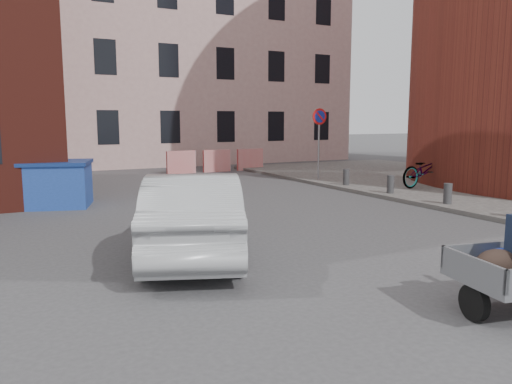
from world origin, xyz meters
TOP-DOWN VIEW (x-y plane):
  - ground at (0.00, 0.00)m, footprint 120.00×120.00m
  - building_pink at (6.00, 22.00)m, footprint 16.00×8.00m
  - no_parking_sign at (6.00, 9.48)m, footprint 0.60×0.09m
  - bollards at (6.00, 3.40)m, footprint 0.22×9.02m
  - barriers at (4.20, 15.00)m, footprint 4.70×0.18m
  - dumpster at (-3.84, 8.67)m, footprint 3.29×2.33m
  - silver_car at (-1.69, 2.11)m, footprint 2.99×4.64m
  - bicycle at (8.04, 6.20)m, footprint 2.22×0.96m

SIDE VIEW (x-z plane):
  - ground at x=0.00m, z-range 0.00..0.00m
  - bollards at x=6.00m, z-range 0.12..0.67m
  - barriers at x=4.20m, z-range 0.00..1.00m
  - dumpster at x=-3.84m, z-range 0.00..1.25m
  - bicycle at x=8.04m, z-range 0.12..1.25m
  - silver_car at x=-1.69m, z-range 0.00..1.44m
  - no_parking_sign at x=6.00m, z-range 0.69..3.34m
  - building_pink at x=6.00m, z-range 0.00..14.00m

